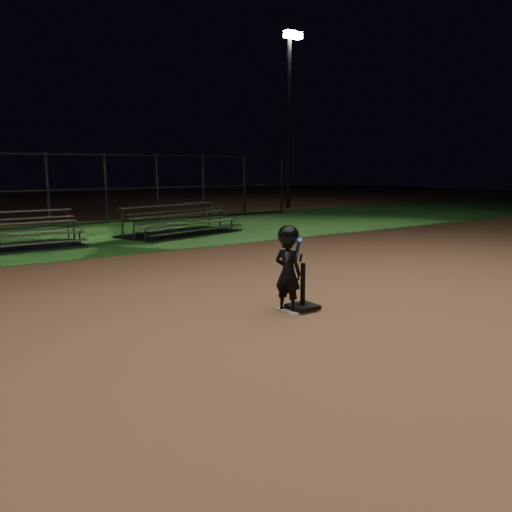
# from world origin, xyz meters

# --- Properties ---
(ground) EXTENTS (80.00, 80.00, 0.00)m
(ground) POSITION_xyz_m (0.00, 0.00, 0.00)
(ground) COLOR #A36F49
(ground) RESTS_ON ground
(grass_strip) EXTENTS (60.00, 8.00, 0.01)m
(grass_strip) POSITION_xyz_m (0.00, 10.00, 0.01)
(grass_strip) COLOR #245F1E
(grass_strip) RESTS_ON ground
(home_plate) EXTENTS (0.45, 0.45, 0.02)m
(home_plate) POSITION_xyz_m (0.00, 0.00, 0.01)
(home_plate) COLOR beige
(home_plate) RESTS_ON ground
(batting_tee) EXTENTS (0.38, 0.38, 0.66)m
(batting_tee) POSITION_xyz_m (0.06, -0.06, 0.14)
(batting_tee) COLOR black
(batting_tee) RESTS_ON home_plate
(child_batter) EXTENTS (0.47, 0.61, 1.23)m
(child_batter) POSITION_xyz_m (-0.14, 0.03, 0.65)
(child_batter) COLOR black
(child_batter) RESTS_ON ground
(bleacher_left) EXTENTS (3.76, 1.87, 0.92)m
(bleacher_left) POSITION_xyz_m (-2.34, 8.54, 0.19)
(bleacher_left) COLOR #A8A8AD
(bleacher_left) RESTS_ON ground
(bleacher_right) EXTENTS (3.97, 2.64, 0.89)m
(bleacher_right) POSITION_xyz_m (2.71, 8.66, 0.18)
(bleacher_right) COLOR #A7A7AB
(bleacher_right) RESTS_ON ground
(backstop_fence) EXTENTS (20.08, 0.08, 2.50)m
(backstop_fence) POSITION_xyz_m (0.00, 13.00, 1.25)
(backstop_fence) COLOR #38383D
(backstop_fence) RESTS_ON ground
(light_pole_right) EXTENTS (0.90, 0.53, 8.30)m
(light_pole_right) POSITION_xyz_m (12.00, 14.94, 4.95)
(light_pole_right) COLOR #2D2D30
(light_pole_right) RESTS_ON ground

